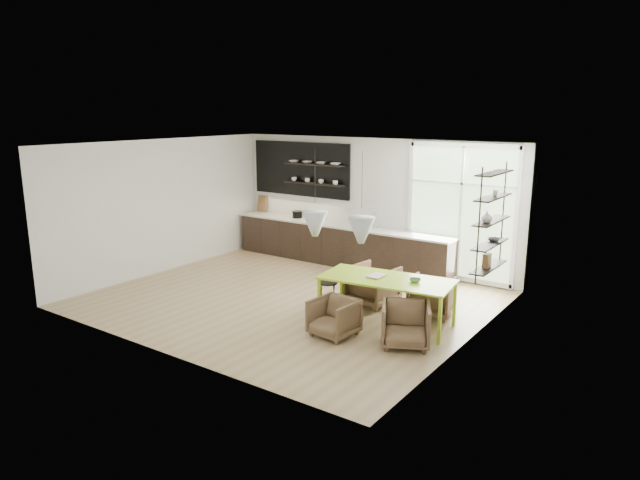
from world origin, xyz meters
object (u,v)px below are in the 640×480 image
at_px(armchair_back_left, 373,285).
at_px(armchair_back_right, 432,296).
at_px(dining_table, 387,281).
at_px(armchair_front_right, 406,325).
at_px(wire_stool, 328,291).
at_px(armchair_front_left, 334,318).

height_order(armchair_back_left, armchair_back_right, armchair_back_left).
xyz_separation_m(dining_table, armchair_front_right, (0.68, -0.63, -0.40)).
bearing_deg(dining_table, armchair_front_right, -50.36).
xyz_separation_m(dining_table, wire_stool, (-1.28, 0.14, -0.44)).
height_order(armchair_back_left, wire_stool, armchair_back_left).
bearing_deg(armchair_front_left, armchair_back_left, 104.21).
bearing_deg(armchair_back_left, wire_stool, 52.79).
xyz_separation_m(armchair_back_right, armchair_front_right, (0.23, -1.46, -0.00)).
bearing_deg(wire_stool, armchair_front_left, -51.73).
relative_size(armchair_back_left, armchair_back_right, 1.08).
distance_m(armchair_front_left, armchair_front_right, 1.15).
distance_m(armchair_front_right, wire_stool, 2.10).
height_order(dining_table, armchair_back_left, dining_table).
distance_m(dining_table, armchair_back_left, 1.07).
bearing_deg(armchair_back_left, armchair_front_left, 105.90).
bearing_deg(wire_stool, armchair_back_left, 45.60).
relative_size(armchair_back_right, armchair_front_left, 1.11).
xyz_separation_m(dining_table, armchair_front_left, (-0.42, -0.94, -0.43)).
relative_size(armchair_front_right, wire_stool, 1.59).
relative_size(dining_table, armchair_front_right, 3.09).
distance_m(armchair_back_right, wire_stool, 1.86).
bearing_deg(armchair_back_right, armchair_front_right, 88.13).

